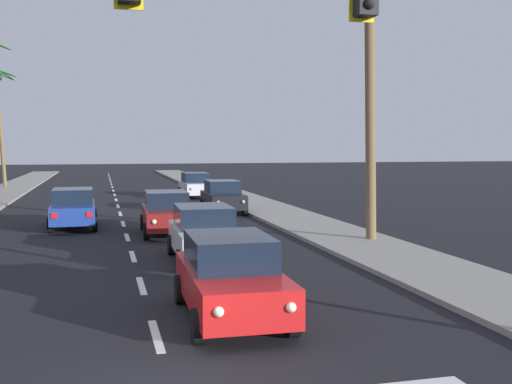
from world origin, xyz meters
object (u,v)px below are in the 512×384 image
(sedan_oncoming_far, at_px, (73,208))
(sedan_parked_mid_kerb, at_px, (196,185))
(sedan_parked_nearest_kerb, at_px, (223,196))
(traffic_signal_mast, at_px, (375,32))
(palm_right_second, at_px, (369,39))
(sedan_lead_at_stop_bar, at_px, (230,276))
(sedan_third_in_queue, at_px, (204,233))
(sedan_fifth_in_queue, at_px, (167,212))

(sedan_oncoming_far, height_order, sedan_parked_mid_kerb, same)
(sedan_parked_nearest_kerb, bearing_deg, traffic_signal_mast, -94.94)
(sedan_parked_nearest_kerb, relative_size, sedan_parked_mid_kerb, 1.01)
(palm_right_second, bearing_deg, sedan_lead_at_stop_bar, -129.37)
(sedan_third_in_queue, relative_size, sedan_parked_mid_kerb, 1.01)
(sedan_third_in_queue, distance_m, sedan_fifth_in_queue, 6.13)
(sedan_third_in_queue, bearing_deg, sedan_lead_at_stop_bar, -94.50)
(traffic_signal_mast, relative_size, sedan_fifth_in_queue, 2.52)
(sedan_oncoming_far, bearing_deg, sedan_fifth_in_queue, -36.51)
(traffic_signal_mast, xyz_separation_m, sedan_oncoming_far, (-5.37, 17.84, -4.41))
(traffic_signal_mast, relative_size, palm_right_second, 1.11)
(sedan_fifth_in_queue, bearing_deg, traffic_signal_mast, -83.51)
(sedan_fifth_in_queue, distance_m, sedan_parked_nearest_kerb, 7.73)
(palm_right_second, bearing_deg, sedan_fifth_in_queue, 149.26)
(sedan_oncoming_far, xyz_separation_m, sedan_parked_nearest_kerb, (7.27, 4.13, 0.00))
(sedan_parked_nearest_kerb, bearing_deg, sedan_oncoming_far, -150.42)
(sedan_parked_nearest_kerb, bearing_deg, sedan_fifth_in_queue, -117.92)
(sedan_fifth_in_queue, xyz_separation_m, palm_right_second, (6.74, -4.01, 6.38))
(sedan_oncoming_far, bearing_deg, palm_right_second, -32.85)
(sedan_parked_nearest_kerb, bearing_deg, palm_right_second, -73.93)
(traffic_signal_mast, height_order, sedan_parked_nearest_kerb, traffic_signal_mast)
(sedan_lead_at_stop_bar, height_order, sedan_oncoming_far, same)
(sedan_lead_at_stop_bar, xyz_separation_m, sedan_oncoming_far, (-3.65, 14.93, 0.00))
(sedan_third_in_queue, height_order, sedan_oncoming_far, same)
(palm_right_second, bearing_deg, sedan_oncoming_far, 147.15)
(sedan_lead_at_stop_bar, height_order, sedan_parked_mid_kerb, same)
(sedan_lead_at_stop_bar, bearing_deg, sedan_parked_mid_kerb, 82.73)
(sedan_parked_mid_kerb, bearing_deg, sedan_fifth_in_queue, -102.59)
(traffic_signal_mast, xyz_separation_m, sedan_lead_at_stop_bar, (-1.72, 2.91, -4.41))
(traffic_signal_mast, height_order, sedan_fifth_in_queue, traffic_signal_mast)
(traffic_signal_mast, distance_m, sedan_third_in_queue, 10.12)
(traffic_signal_mast, distance_m, sedan_oncoming_far, 19.15)
(sedan_third_in_queue, relative_size, sedan_oncoming_far, 1.00)
(sedan_fifth_in_queue, distance_m, sedan_oncoming_far, 4.54)
(sedan_fifth_in_queue, distance_m, palm_right_second, 10.11)
(sedan_parked_mid_kerb, bearing_deg, sedan_parked_nearest_kerb, -90.12)
(sedan_third_in_queue, height_order, sedan_parked_mid_kerb, same)
(sedan_fifth_in_queue, xyz_separation_m, sedan_parked_mid_kerb, (3.64, 16.30, 0.00))
(sedan_third_in_queue, xyz_separation_m, palm_right_second, (6.26, 2.10, 6.38))
(sedan_lead_at_stop_bar, distance_m, sedan_parked_nearest_kerb, 19.40)
(sedan_parked_nearest_kerb, bearing_deg, sedan_lead_at_stop_bar, -100.75)
(traffic_signal_mast, bearing_deg, sedan_oncoming_far, 106.77)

